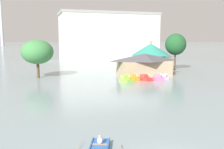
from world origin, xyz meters
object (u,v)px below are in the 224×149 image
Objects in this scene: pedal_boat_red at (145,78)px; pedal_boat_lavender at (164,77)px; pedal_boat_lime at (126,79)px; green_roof_pavilion at (151,56)px; rowboat_with_rower at (99,147)px; shoreline_tree_tall_left at (37,52)px; boathouse at (144,64)px; distant_broadcast_tower at (0,8)px; pedal_boat_orange at (133,78)px; background_building_block at (108,37)px; pedal_boat_pink at (158,78)px; shoreline_tree_right at (176,44)px.

pedal_boat_lavender is at bearing 79.34° from pedal_boat_red.
pedal_boat_lime is 0.29× the size of green_roof_pavilion.
green_roof_pavilion reaches higher than pedal_boat_red.
shoreline_tree_tall_left is (-4.16, 41.82, 5.73)m from rowboat_with_rower.
pedal_boat_lavender is 0.26× the size of green_roof_pavilion.
boathouse reaches higher than pedal_boat_red.
pedal_boat_lime is at bearing -79.82° from distant_broadcast_tower.
background_building_block is at bearing 155.74° from pedal_boat_orange.
distant_broadcast_tower reaches higher than pedal_boat_lavender.
pedal_boat_red is 1.18× the size of pedal_boat_lavender.
green_roof_pavilion is 29.92m from shoreline_tree_tall_left.
distant_broadcast_tower is at bearing 172.91° from pedal_boat_red.
pedal_boat_orange is 1.20× the size of pedal_boat_pink.
shoreline_tree_right reaches higher than pedal_boat_red.
distant_broadcast_tower is at bearing 103.99° from shoreline_tree_right.
pedal_boat_lime is 1.00× the size of pedal_boat_orange.
distant_broadcast_tower is at bearing 176.51° from pedal_boat_orange.
shoreline_tree_tall_left reaches higher than rowboat_with_rower.
rowboat_with_rower is at bearing -24.42° from pedal_boat_lavender.
pedal_boat_red is 0.02× the size of distant_broadcast_tower.
pedal_boat_lavender is at bearing 75.68° from pedal_boat_lime.
boathouse is at bearing 126.00° from pedal_boat_orange.
pedal_boat_lavender is 368.65m from distant_broadcast_tower.
rowboat_with_rower is 89.07m from background_building_block.
rowboat_with_rower is 1.28× the size of pedal_boat_lime.
rowboat_with_rower is 1.28× the size of pedal_boat_orange.
rowboat_with_rower is 1.19× the size of pedal_boat_red.
pedal_boat_red is at bearing 73.82° from pedal_boat_lime.
rowboat_with_rower is 395.82m from distant_broadcast_tower.
shoreline_tree_tall_left is (-17.56, 11.12, 5.42)m from pedal_boat_lime.
distant_broadcast_tower reaches higher than background_building_block.
green_roof_pavilion is (7.66, 13.37, 3.96)m from pedal_boat_red.
pedal_boat_red is 1.30× the size of pedal_boat_pink.
rowboat_with_rower is 0.10× the size of background_building_block.
green_roof_pavilion is at bearing 170.65° from rowboat_with_rower.
shoreline_tree_tall_left is at bearing -130.69° from pedal_boat_orange.
distant_broadcast_tower is at bearing -156.75° from pedal_boat_lavender.
distant_broadcast_tower reaches higher than green_roof_pavilion.
pedal_boat_pink is 3.19m from pedal_boat_lavender.
pedal_boat_orange is 22.79m from shoreline_tree_tall_left.
boathouse is at bearing -95.19° from background_building_block.
distant_broadcast_tower is (-76.02, 303.81, 45.06)m from background_building_block.
boathouse is 7.88m from green_roof_pavilion.
distant_broadcast_tower reaches higher than pedal_boat_orange.
pedal_boat_lime reaches higher than pedal_boat_orange.
pedal_boat_orange is (2.22, 1.19, -0.04)m from pedal_boat_lime.
green_roof_pavilion is (25.61, 44.37, 4.23)m from rowboat_with_rower.
distant_broadcast_tower is at bearing 101.58° from boathouse.
green_roof_pavilion reaches higher than pedal_boat_orange.
boathouse reaches higher than pedal_boat_lavender.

